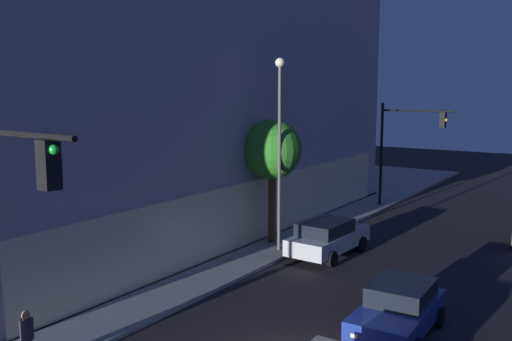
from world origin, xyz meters
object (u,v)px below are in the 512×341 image
object	(u,v)px
traffic_light_far_corner	(403,138)
car_silver	(328,237)
pedestrian_waiting	(27,334)
street_lamp_sidewalk	(280,133)
sidewalk_tree	(272,150)
car_blue	(399,309)
modern_building	(85,40)

from	to	relation	value
traffic_light_far_corner	car_silver	bearing A→B (deg)	-176.97
car_silver	traffic_light_far_corner	bearing A→B (deg)	3.03
traffic_light_far_corner	pedestrian_waiting	size ratio (longest dim) A/B	4.08
street_lamp_sidewalk	sidewalk_tree	size ratio (longest dim) A/B	1.47
car_blue	car_silver	distance (m)	8.48
traffic_light_far_corner	car_silver	world-z (taller)	traffic_light_far_corner
pedestrian_waiting	modern_building	bearing A→B (deg)	45.31
modern_building	traffic_light_far_corner	xyz separation A→B (m)	(11.46, -15.87, -5.97)
street_lamp_sidewalk	car_blue	xyz separation A→B (m)	(-5.54, -7.74, -4.82)
sidewalk_tree	car_silver	bearing A→B (deg)	-92.60
car_blue	traffic_light_far_corner	bearing A→B (deg)	19.06
traffic_light_far_corner	street_lamp_sidewalk	world-z (taller)	street_lamp_sidewalk
street_lamp_sidewalk	car_blue	distance (m)	10.67
sidewalk_tree	car_blue	xyz separation A→B (m)	(-6.51, -8.74, -3.88)
street_lamp_sidewalk	traffic_light_far_corner	bearing A→B (deg)	-6.95
pedestrian_waiting	car_silver	bearing A→B (deg)	-7.38
car_blue	car_silver	xyz separation A→B (m)	(6.36, 5.61, 0.06)
street_lamp_sidewalk	pedestrian_waiting	size ratio (longest dim) A/B	5.47
car_blue	car_silver	world-z (taller)	car_silver
modern_building	car_silver	size ratio (longest dim) A/B	6.41
modern_building	traffic_light_far_corner	distance (m)	20.47
traffic_light_far_corner	street_lamp_sidewalk	size ratio (longest dim) A/B	0.75
car_blue	sidewalk_tree	bearing A→B (deg)	53.35
street_lamp_sidewalk	pedestrian_waiting	bearing A→B (deg)	-178.79
modern_building	sidewalk_tree	distance (m)	14.57
traffic_light_far_corner	pedestrian_waiting	xyz separation A→B (m)	(-25.94, 1.24, -3.46)
sidewalk_tree	car_blue	distance (m)	11.57
street_lamp_sidewalk	car_silver	world-z (taller)	street_lamp_sidewalk
pedestrian_waiting	car_blue	world-z (taller)	pedestrian_waiting
pedestrian_waiting	car_silver	xyz separation A→B (m)	(14.29, -1.85, -0.23)
traffic_light_far_corner	modern_building	bearing A→B (deg)	125.85
traffic_light_far_corner	sidewalk_tree	world-z (taller)	traffic_light_far_corner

